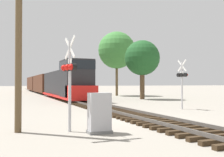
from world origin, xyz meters
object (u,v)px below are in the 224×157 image
object	(u,v)px
crossing_signal_near	(69,72)
utility_pole	(19,25)
tree_mid_background	(117,50)
crossing_signal_far	(182,78)
relay_cabinet	(99,113)
tree_far_right	(142,58)
freight_train	(46,84)

from	to	relation	value
crossing_signal_near	utility_pole	bearing A→B (deg)	-120.13
tree_mid_background	crossing_signal_far	bearing A→B (deg)	-100.49
relay_cabinet	tree_far_right	xyz separation A→B (m)	(12.30, 18.91, 4.31)
relay_cabinet	crossing_signal_far	bearing A→B (deg)	36.46
relay_cabinet	tree_mid_background	bearing A→B (deg)	65.53
utility_pole	relay_cabinet	bearing A→B (deg)	-25.77
tree_mid_background	freight_train	bearing A→B (deg)	132.21
utility_pole	tree_far_right	xyz separation A→B (m)	(15.24, 17.48, 0.80)
freight_train	crossing_signal_near	world-z (taller)	freight_train
crossing_signal_near	relay_cabinet	distance (m)	2.08
crossing_signal_far	tree_mid_background	world-z (taller)	tree_mid_background
tree_far_right	tree_mid_background	bearing A→B (deg)	85.35
tree_mid_background	tree_far_right	bearing A→B (deg)	-94.65
freight_train	crossing_signal_far	xyz separation A→B (m)	(5.51, -32.71, 0.49)
crossing_signal_near	crossing_signal_far	xyz separation A→B (m)	(10.03, 5.86, -0.02)
freight_train	crossing_signal_far	distance (m)	33.18
crossing_signal_near	freight_train	bearing A→B (deg)	161.39
crossing_signal_far	tree_far_right	distance (m)	12.97
crossing_signal_near	tree_far_right	xyz separation A→B (m)	(13.33, 18.11, 2.68)
tree_far_right	tree_mid_background	distance (m)	10.15
relay_cabinet	tree_far_right	bearing A→B (deg)	56.96
crossing_signal_near	relay_cabinet	bearing A→B (deg)	40.55
crossing_signal_near	tree_far_right	distance (m)	22.65
crossing_signal_near	tree_mid_background	size ratio (longest dim) A/B	0.38
crossing_signal_far	utility_pole	bearing A→B (deg)	107.62
freight_train	tree_far_right	xyz separation A→B (m)	(8.80, -20.46, 3.19)
crossing_signal_near	crossing_signal_far	bearing A→B (deg)	108.37
crossing_signal_far	crossing_signal_near	bearing A→B (deg)	114.27
freight_train	tree_far_right	bearing A→B (deg)	-66.73
utility_pole	tree_far_right	bearing A→B (deg)	48.92
crossing_signal_far	tree_mid_background	size ratio (longest dim) A/B	0.37
crossing_signal_far	tree_far_right	world-z (taller)	tree_far_right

